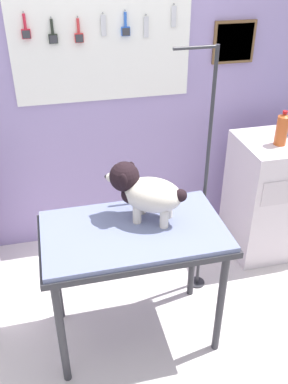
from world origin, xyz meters
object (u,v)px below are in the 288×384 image
cabinet_right (278,195)px  soda_bottle (282,129)px  grooming_table (134,241)px  dog (144,191)px  grooming_arm (203,191)px

cabinet_right → soda_bottle: soda_bottle is taller
grooming_table → dog: 0.28m
grooming_table → dog: (0.08, 0.08, 0.26)m
grooming_arm → dog: (-0.44, -0.23, 0.20)m
dog → grooming_arm: bearing=27.7°
dog → cabinet_right: (1.17, 0.53, -0.52)m
grooming_arm → cabinet_right: 0.85m
dog → soda_bottle: (1.07, 0.47, 0.05)m
cabinet_right → dog: bearing=-155.7°
grooming_table → cabinet_right: (1.25, 0.61, -0.26)m
cabinet_right → grooming_arm: bearing=-157.9°
dog → cabinet_right: dog is taller
grooming_table → dog: bearing=47.4°
dog → cabinet_right: 1.38m
grooming_table → grooming_arm: 0.61m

